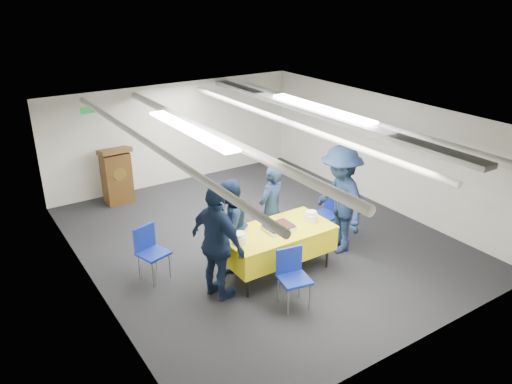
# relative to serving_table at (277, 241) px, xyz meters

# --- Properties ---
(ground) EXTENTS (7.00, 7.00, 0.00)m
(ground) POSITION_rel_serving_table_xyz_m (0.41, 1.10, -0.56)
(ground) COLOR black
(ground) RESTS_ON ground
(room_shell) EXTENTS (6.00, 7.00, 2.30)m
(room_shell) POSITION_rel_serving_table_xyz_m (0.50, 1.50, 1.25)
(room_shell) COLOR silver
(room_shell) RESTS_ON ground
(serving_table) EXTENTS (1.78, 0.92, 0.77)m
(serving_table) POSITION_rel_serving_table_xyz_m (0.00, 0.00, 0.00)
(serving_table) COLOR black
(serving_table) RESTS_ON ground
(sheet_cake) EXTENTS (0.47, 0.36, 0.08)m
(sheet_cake) POSITION_rel_serving_table_xyz_m (0.02, -0.01, 0.25)
(sheet_cake) COLOR white
(sheet_cake) RESTS_ON serving_table
(plate_stack_left) EXTENTS (0.24, 0.24, 0.17)m
(plate_stack_left) POSITION_rel_serving_table_xyz_m (-0.73, -0.05, 0.29)
(plate_stack_left) COLOR white
(plate_stack_left) RESTS_ON serving_table
(plate_stack_right) EXTENTS (0.22, 0.22, 0.17)m
(plate_stack_right) POSITION_rel_serving_table_xyz_m (0.64, -0.05, 0.29)
(plate_stack_right) COLOR white
(plate_stack_right) RESTS_ON serving_table
(podium) EXTENTS (0.62, 0.53, 1.25)m
(podium) POSITION_rel_serving_table_xyz_m (-1.19, 4.14, 0.05)
(podium) COLOR brown
(podium) RESTS_ON ground
(chair_near) EXTENTS (0.49, 0.49, 0.87)m
(chair_near) POSITION_rel_serving_table_xyz_m (-0.31, -0.81, -0.03)
(chair_near) COLOR gray
(chair_near) RESTS_ON ground
(chair_right) EXTENTS (0.50, 0.50, 0.87)m
(chair_right) POSITION_rel_serving_table_xyz_m (1.54, 0.50, -0.03)
(chair_right) COLOR gray
(chair_right) RESTS_ON ground
(chair_left) EXTENTS (0.52, 0.52, 0.87)m
(chair_left) POSITION_rel_serving_table_xyz_m (-1.75, 0.98, -0.03)
(chair_left) COLOR gray
(chair_left) RESTS_ON ground
(sailor_a) EXTENTS (0.68, 0.56, 1.60)m
(sailor_a) POSITION_rel_serving_table_xyz_m (0.31, 0.61, 0.24)
(sailor_a) COLOR black
(sailor_a) RESTS_ON ground
(sailor_b) EXTENTS (0.94, 0.87, 1.56)m
(sailor_b) POSITION_rel_serving_table_xyz_m (-0.57, 0.51, 0.22)
(sailor_b) COLOR black
(sailor_b) RESTS_ON ground
(sailor_c) EXTENTS (0.66, 1.12, 1.79)m
(sailor_c) POSITION_rel_serving_table_xyz_m (-1.11, -0.07, 0.34)
(sailor_c) COLOR black
(sailor_c) RESTS_ON ground
(sailor_d) EXTENTS (0.93, 1.34, 1.90)m
(sailor_d) POSITION_rel_serving_table_xyz_m (1.33, 0.03, 0.39)
(sailor_d) COLOR black
(sailor_d) RESTS_ON ground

